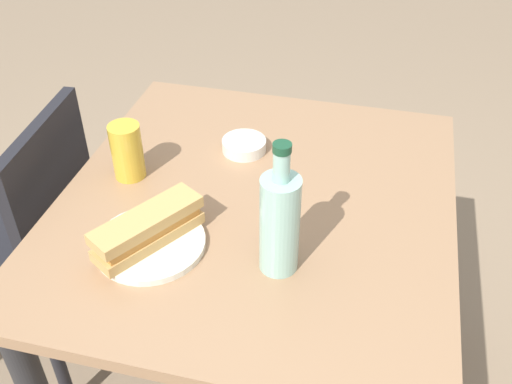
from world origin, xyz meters
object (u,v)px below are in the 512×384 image
object	(u,v)px
knife_near	(131,231)
beer_glass	(127,151)
chair_far	(32,237)
olive_bowl	(244,145)
baguette_sandwich_near	(148,228)
plate_near	(150,243)
dining_table	(256,241)
water_bottle	(280,222)

from	to	relation	value
knife_near	beer_glass	world-z (taller)	beer_glass
chair_far	knife_near	size ratio (longest dim) A/B	4.97
chair_far	beer_glass	bearing A→B (deg)	-87.93
knife_near	olive_bowl	xyz separation A→B (m)	(0.37, -0.14, -0.00)
baguette_sandwich_near	olive_bowl	bearing A→B (deg)	-14.07
plate_near	dining_table	bearing A→B (deg)	-40.60
plate_near	knife_near	size ratio (longest dim) A/B	1.30
dining_table	baguette_sandwich_near	size ratio (longest dim) A/B	4.04
dining_table	plate_near	bearing A→B (deg)	139.40
knife_near	water_bottle	size ratio (longest dim) A/B	0.61
beer_glass	baguette_sandwich_near	bearing A→B (deg)	-147.78
baguette_sandwich_near	water_bottle	size ratio (longest dim) A/B	0.83
water_bottle	beer_glass	world-z (taller)	water_bottle
baguette_sandwich_near	knife_near	xyz separation A→B (m)	(0.02, 0.05, -0.03)
baguette_sandwich_near	plate_near	bearing A→B (deg)	0.00
chair_far	olive_bowl	bearing A→B (deg)	-72.36
chair_far	water_bottle	distance (m)	0.84
water_bottle	olive_bowl	bearing A→B (deg)	24.15
chair_far	knife_near	bearing A→B (deg)	-114.77
chair_far	plate_near	distance (m)	0.57
plate_near	beer_glass	world-z (taller)	beer_glass
knife_near	plate_near	bearing A→B (deg)	-108.48
water_bottle	beer_glass	bearing A→B (deg)	62.48
chair_far	beer_glass	world-z (taller)	beer_glass
chair_far	plate_near	bearing A→B (deg)	-114.15
dining_table	knife_near	distance (m)	0.32
beer_glass	olive_bowl	bearing A→B (deg)	-54.70
baguette_sandwich_near	knife_near	bearing A→B (deg)	71.52
knife_near	olive_bowl	distance (m)	0.39
plate_near	olive_bowl	size ratio (longest dim) A/B	2.05
chair_far	olive_bowl	xyz separation A→B (m)	(0.18, -0.56, 0.27)
beer_glass	olive_bowl	xyz separation A→B (m)	(0.16, -0.23, -0.05)
dining_table	chair_far	bearing A→B (deg)	89.46
dining_table	water_bottle	xyz separation A→B (m)	(-0.19, -0.09, 0.24)
dining_table	olive_bowl	size ratio (longest dim) A/B	8.70
baguette_sandwich_near	beer_glass	distance (m)	0.26
chair_far	knife_near	xyz separation A→B (m)	(-0.19, -0.41, 0.28)
chair_far	plate_near	world-z (taller)	chair_far
chair_far	baguette_sandwich_near	distance (m)	0.59
baguette_sandwich_near	beer_glass	world-z (taller)	beer_glass
dining_table	knife_near	size ratio (longest dim) A/B	5.50
baguette_sandwich_near	dining_table	bearing A→B (deg)	-40.60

